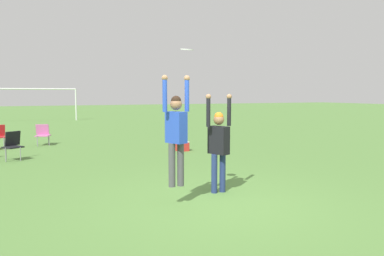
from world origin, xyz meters
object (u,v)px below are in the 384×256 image
object	(u,v)px
cooler_box	(182,146)
camping_chair_3	(43,133)
frisbee	(187,49)
person_jumping	(176,129)
person_defending	(219,141)
camping_chair_2	(13,143)

from	to	relation	value
cooler_box	camping_chair_3	bearing A→B (deg)	140.58
frisbee	cooler_box	bearing A→B (deg)	67.83
person_jumping	cooler_box	world-z (taller)	person_jumping
frisbee	camping_chair_3	bearing A→B (deg)	102.69
frisbee	camping_chair_3	size ratio (longest dim) A/B	0.29
frisbee	person_jumping	bearing A→B (deg)	-145.83
person_defending	frisbee	world-z (taller)	frisbee
camping_chair_2	cooler_box	size ratio (longest dim) A/B	2.12
person_jumping	cooler_box	bearing A→B (deg)	-45.24
person_jumping	camping_chair_2	size ratio (longest dim) A/B	2.30
camping_chair_3	cooler_box	world-z (taller)	camping_chair_3
cooler_box	person_jumping	bearing A→B (deg)	-113.97
person_defending	frisbee	distance (m)	1.90
person_jumping	camping_chair_3	bearing A→B (deg)	-10.59
person_defending	frisbee	bearing A→B (deg)	-95.59
person_defending	cooler_box	xyz separation A→B (m)	(1.47, 5.30, -0.86)
camping_chair_3	cooler_box	xyz separation A→B (m)	(4.29, -3.52, -0.30)
person_jumping	camping_chair_2	bearing A→B (deg)	2.45
person_defending	camping_chair_2	size ratio (longest dim) A/B	2.31
camping_chair_2	cooler_box	world-z (taller)	camping_chair_2
frisbee	cooler_box	size ratio (longest dim) A/B	0.58
camping_chair_2	camping_chair_3	bearing A→B (deg)	-139.26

